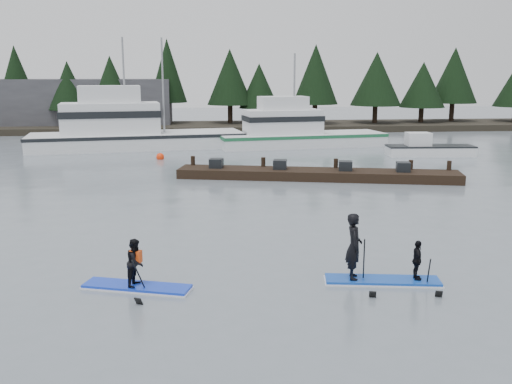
{
  "coord_description": "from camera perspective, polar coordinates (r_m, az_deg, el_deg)",
  "views": [
    {
      "loc": [
        -2.11,
        -15.33,
        5.58
      ],
      "look_at": [
        0.0,
        6.0,
        1.1
      ],
      "focal_mm": 40.0,
      "sensor_mm": 36.0,
      "label": 1
    }
  ],
  "objects": [
    {
      "name": "far_shore",
      "position": [
        57.61,
        -3.54,
        6.52
      ],
      "size": [
        70.0,
        8.0,
        0.6
      ],
      "primitive_type": "cube",
      "color": "#2D281E",
      "rests_on": "ground"
    },
    {
      "name": "buoy_b",
      "position": [
        38.31,
        -9.55,
        3.26
      ],
      "size": [
        0.52,
        0.52,
        0.52
      ],
      "primitive_type": "sphere",
      "color": "#FC340C",
      "rests_on": "ground"
    },
    {
      "name": "paddleboard_solo",
      "position": [
        15.41,
        -11.89,
        -7.71
      ],
      "size": [
        2.94,
        1.52,
        1.84
      ],
      "rotation": [
        0.0,
        0.0,
        -0.3
      ],
      "color": "blue",
      "rests_on": "ground"
    },
    {
      "name": "treeline",
      "position": [
        57.64,
        -3.54,
        6.22
      ],
      "size": [
        60.0,
        4.0,
        8.0
      ],
      "primitive_type": null,
      "color": "black",
      "rests_on": "ground"
    },
    {
      "name": "fishing_boat_large",
      "position": [
        44.25,
        -12.41,
        5.17
      ],
      "size": [
        16.24,
        6.66,
        9.11
      ],
      "rotation": [
        0.0,
        0.0,
        0.15
      ],
      "color": "white",
      "rests_on": "ground"
    },
    {
      "name": "skiff",
      "position": [
        41.23,
        17.02,
        3.99
      ],
      "size": [
        5.98,
        2.15,
        0.68
      ],
      "primitive_type": "cube",
      "rotation": [
        0.0,
        0.0,
        -0.07
      ],
      "color": "white",
      "rests_on": "ground"
    },
    {
      "name": "paddleboard_duo",
      "position": [
        15.79,
        11.69,
        -6.46
      ],
      "size": [
        3.15,
        1.41,
        2.45
      ],
      "rotation": [
        0.0,
        0.0,
        -0.16
      ],
      "color": "#1345B4",
      "rests_on": "ground"
    },
    {
      "name": "waterfront_building",
      "position": [
        60.59,
        -17.14,
        8.37
      ],
      "size": [
        18.0,
        6.0,
        5.0
      ],
      "primitive_type": "cube",
      "color": "#4C4C51",
      "rests_on": "ground"
    },
    {
      "name": "ground",
      "position": [
        16.45,
        2.07,
        -8.03
      ],
      "size": [
        160.0,
        160.0,
        0.0
      ],
      "primitive_type": "plane",
      "color": "slate",
      "rests_on": "ground"
    },
    {
      "name": "fishing_boat_medium",
      "position": [
        44.58,
        4.11,
        5.28
      ],
      "size": [
        13.24,
        5.51,
        7.87
      ],
      "rotation": [
        0.0,
        0.0,
        0.15
      ],
      "color": "white",
      "rests_on": "ground"
    },
    {
      "name": "buoy_a",
      "position": [
        42.51,
        -17.73,
        3.7
      ],
      "size": [
        0.55,
        0.55,
        0.55
      ],
      "primitive_type": "sphere",
      "color": "#FC340C",
      "rests_on": "ground"
    },
    {
      "name": "floating_dock",
      "position": [
        30.79,
        6.12,
        1.76
      ],
      "size": [
        15.05,
        5.28,
        0.5
      ],
      "primitive_type": "cube",
      "rotation": [
        0.0,
        0.0,
        -0.22
      ],
      "color": "black",
      "rests_on": "ground"
    }
  ]
}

